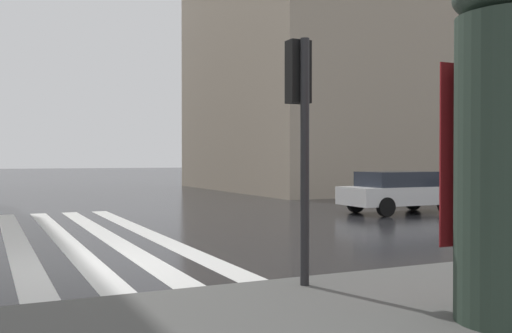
{
  "coord_description": "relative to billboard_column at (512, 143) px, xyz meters",
  "views": [
    {
      "loc": [
        -10.22,
        1.7,
        1.83
      ],
      "look_at": [
        2.44,
        -4.26,
        1.65
      ],
      "focal_mm": 40.79,
      "sensor_mm": 36.0,
      "label": 1
    }
  ],
  "objects": [
    {
      "name": "ground_plane",
      "position": [
        5.95,
        3.22,
        -1.99
      ],
      "size": [
        220.0,
        220.0,
        0.0
      ],
      "primitive_type": "plane",
      "color": "black"
    },
    {
      "name": "traffic_signal_post",
      "position": [
        2.57,
        1.04,
        0.53
      ],
      "size": [
        0.44,
        0.3,
        3.29
      ],
      "color": "#232326",
      "rests_on": "sidewalk_pavement"
    },
    {
      "name": "car_white",
      "position": [
        11.45,
        -7.86,
        -1.24
      ],
      "size": [
        1.85,
        4.1,
        1.41
      ],
      "color": "silver",
      "rests_on": "ground_plane"
    },
    {
      "name": "zebra_crossing",
      "position": [
        9.95,
        4.26,
        -1.99
      ],
      "size": [
        13.0,
        6.5,
        0.01
      ],
      "color": "silver",
      "rests_on": "ground_plane"
    },
    {
      "name": "haussmann_block_corner",
      "position": [
        26.2,
        -17.84,
        7.4
      ],
      "size": [
        15.5,
        20.82,
        19.17
      ],
      "color": "tan",
      "rests_on": "ground_plane"
    },
    {
      "name": "billboard_column",
      "position": [
        0.0,
        0.0,
        0.0
      ],
      "size": [
        1.21,
        1.21,
        3.6
      ],
      "color": "#28382D",
      "rests_on": "sidewalk_pavement"
    }
  ]
}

